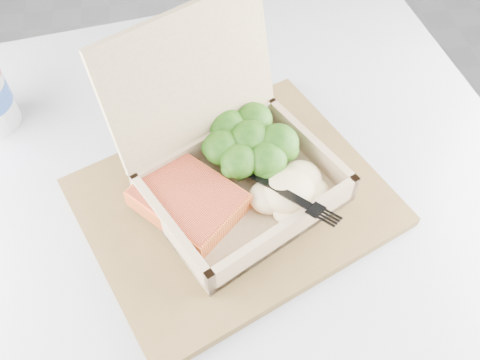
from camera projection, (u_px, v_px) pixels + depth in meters
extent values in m
cylinder|color=black|center=(233.00, 318.00, 1.01)|extent=(0.08, 0.08, 0.71)
cube|color=#9B9DA4|center=(231.00, 212.00, 0.71)|extent=(0.94, 0.94, 0.03)
cube|color=brown|center=(234.00, 202.00, 0.69)|extent=(0.45, 0.41, 0.02)
cube|color=tan|center=(244.00, 195.00, 0.68)|extent=(0.28, 0.26, 0.01)
cube|color=#9B7E5D|center=(171.00, 231.00, 0.63)|extent=(0.09, 0.16, 0.05)
cube|color=#9B7E5D|center=(309.00, 148.00, 0.70)|extent=(0.09, 0.16, 0.05)
cube|color=#9B7E5D|center=(285.00, 233.00, 0.63)|extent=(0.20, 0.11, 0.05)
cube|color=#9B7E5D|center=(207.00, 146.00, 0.70)|extent=(0.20, 0.11, 0.05)
cube|color=tan|center=(191.00, 78.00, 0.63)|extent=(0.22, 0.15, 0.17)
cube|color=orange|center=(188.00, 200.00, 0.65)|extent=(0.15, 0.16, 0.03)
ellipsoid|color=beige|center=(289.00, 191.00, 0.65)|extent=(0.11, 0.09, 0.04)
cube|color=black|center=(249.00, 167.00, 0.66)|extent=(0.07, 0.08, 0.03)
cube|color=black|center=(293.00, 200.00, 0.63)|extent=(0.04, 0.04, 0.01)
cube|color=silver|center=(206.00, 91.00, 0.82)|extent=(0.08, 0.13, 0.00)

